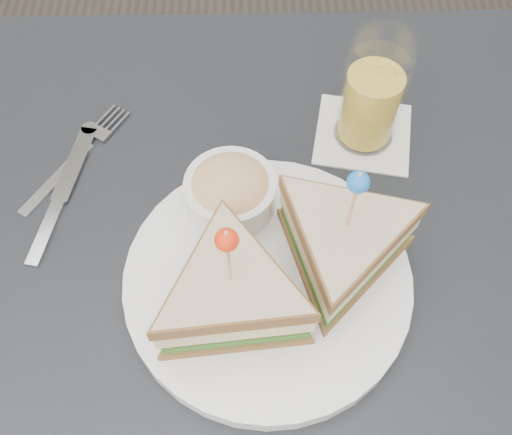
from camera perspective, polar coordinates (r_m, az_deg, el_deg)
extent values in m
plane|color=#3F3833|center=(1.34, -0.44, -18.79)|extent=(3.50, 3.50, 0.00)
cube|color=black|center=(0.65, -0.87, -3.81)|extent=(0.80, 0.80, 0.03)
cylinder|color=black|center=(1.21, -17.72, 2.34)|extent=(0.04, 0.04, 0.72)
cylinder|color=black|center=(1.20, 16.10, 2.90)|extent=(0.04, 0.04, 0.72)
cylinder|color=white|center=(0.61, 1.15, -6.39)|extent=(0.40, 0.40, 0.02)
cylinder|color=white|center=(0.60, 1.17, -5.91)|extent=(0.40, 0.40, 0.01)
cylinder|color=#E4AB83|center=(0.48, -2.77, -4.37)|extent=(0.00, 0.00, 0.09)
sphere|color=#FF3310|center=(0.45, -2.95, -2.26)|extent=(0.03, 0.03, 0.02)
cylinder|color=#E4AB83|center=(0.52, 9.60, 1.19)|extent=(0.00, 0.00, 0.09)
sphere|color=blue|center=(0.49, 10.19, 3.49)|extent=(0.03, 0.03, 0.02)
cylinder|color=white|center=(0.63, -2.55, 2.32)|extent=(0.13, 0.13, 0.04)
ellipsoid|color=#E0B772|center=(0.61, -2.60, 3.15)|extent=(0.12, 0.12, 0.04)
cube|color=white|center=(0.73, -19.26, 3.72)|extent=(0.08, 0.11, 0.00)
cube|color=white|center=(0.75, -15.41, 8.14)|extent=(0.03, 0.03, 0.00)
cube|color=silver|center=(0.69, -20.17, -1.14)|extent=(0.03, 0.10, 0.01)
cube|color=silver|center=(0.73, -17.69, 5.18)|extent=(0.04, 0.12, 0.00)
cylinder|color=silver|center=(0.76, -16.31, 8.56)|extent=(0.02, 0.02, 0.00)
cube|color=white|center=(0.74, 10.64, 8.20)|extent=(0.14, 0.14, 0.00)
cylinder|color=gold|center=(0.70, 11.32, 10.91)|extent=(0.08, 0.08, 0.09)
cylinder|color=white|center=(0.69, 11.64, 12.21)|extent=(0.09, 0.09, 0.15)
cube|color=white|center=(0.68, 12.81, 13.67)|extent=(0.02, 0.02, 0.02)
cube|color=white|center=(0.67, 10.83, 12.95)|extent=(0.02, 0.02, 0.02)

